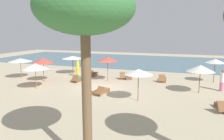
{
  "coord_description": "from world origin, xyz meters",
  "views": [
    {
      "loc": [
        6.38,
        -15.7,
        4.59
      ],
      "look_at": [
        0.09,
        2.5,
        1.1
      ],
      "focal_mm": 34.07,
      "sensor_mm": 36.0,
      "label": 1
    }
  ],
  "objects_px": {
    "person_0": "(222,81)",
    "person_1": "(78,68)",
    "lounger_1": "(94,74)",
    "palm_0": "(85,10)",
    "umbrella_7": "(215,61)",
    "lounger_5": "(78,79)",
    "lounger_3": "(163,79)",
    "umbrella_4": "(139,72)",
    "lounger_4": "(101,91)",
    "surfboard": "(52,69)",
    "umbrella_1": "(43,60)",
    "umbrella_0": "(73,57)",
    "umbrella_2": "(35,66)",
    "lounger_0": "(224,108)",
    "umbrella_6": "(201,68)",
    "umbrella_3": "(108,59)",
    "umbrella_5": "(20,60)",
    "lounger_2": "(127,77)"
  },
  "relations": [
    {
      "from": "person_0",
      "to": "person_1",
      "type": "bearing_deg",
      "value": 175.68
    },
    {
      "from": "person_1",
      "to": "lounger_1",
      "type": "bearing_deg",
      "value": 42.57
    },
    {
      "from": "palm_0",
      "to": "umbrella_7",
      "type": "bearing_deg",
      "value": 69.91
    },
    {
      "from": "lounger_1",
      "to": "lounger_5",
      "type": "distance_m",
      "value": 2.74
    },
    {
      "from": "lounger_1",
      "to": "lounger_3",
      "type": "bearing_deg",
      "value": -1.24
    },
    {
      "from": "umbrella_4",
      "to": "lounger_5",
      "type": "height_order",
      "value": "umbrella_4"
    },
    {
      "from": "lounger_4",
      "to": "person_0",
      "type": "height_order",
      "value": "person_0"
    },
    {
      "from": "lounger_5",
      "to": "palm_0",
      "type": "relative_size",
      "value": 0.28
    },
    {
      "from": "lounger_3",
      "to": "lounger_4",
      "type": "xyz_separation_m",
      "value": [
        -3.98,
        -5.67,
        -0.0
      ]
    },
    {
      "from": "umbrella_7",
      "to": "surfboard",
      "type": "height_order",
      "value": "umbrella_7"
    },
    {
      "from": "umbrella_1",
      "to": "palm_0",
      "type": "height_order",
      "value": "palm_0"
    },
    {
      "from": "umbrella_0",
      "to": "lounger_1",
      "type": "bearing_deg",
      "value": -2.62
    },
    {
      "from": "umbrella_2",
      "to": "lounger_1",
      "type": "bearing_deg",
      "value": 69.79
    },
    {
      "from": "lounger_3",
      "to": "person_1",
      "type": "relative_size",
      "value": 0.91
    },
    {
      "from": "umbrella_0",
      "to": "umbrella_1",
      "type": "xyz_separation_m",
      "value": [
        -0.79,
        -4.03,
        0.13
      ]
    },
    {
      "from": "lounger_0",
      "to": "lounger_3",
      "type": "height_order",
      "value": "lounger_3"
    },
    {
      "from": "umbrella_7",
      "to": "lounger_0",
      "type": "bearing_deg",
      "value": -91.77
    },
    {
      "from": "lounger_4",
      "to": "person_1",
      "type": "height_order",
      "value": "person_1"
    },
    {
      "from": "lounger_1",
      "to": "lounger_4",
      "type": "distance_m",
      "value": 6.63
    },
    {
      "from": "surfboard",
      "to": "lounger_3",
      "type": "bearing_deg",
      "value": -7.41
    },
    {
      "from": "umbrella_4",
      "to": "person_0",
      "type": "bearing_deg",
      "value": 38.39
    },
    {
      "from": "umbrella_6",
      "to": "surfboard",
      "type": "xyz_separation_m",
      "value": [
        -16.42,
        4.88,
        -1.87
      ]
    },
    {
      "from": "umbrella_3",
      "to": "person_1",
      "type": "bearing_deg",
      "value": 170.39
    },
    {
      "from": "umbrella_1",
      "to": "umbrella_5",
      "type": "relative_size",
      "value": 0.98
    },
    {
      "from": "umbrella_0",
      "to": "umbrella_1",
      "type": "relative_size",
      "value": 1.02
    },
    {
      "from": "umbrella_4",
      "to": "lounger_2",
      "type": "relative_size",
      "value": 1.24
    },
    {
      "from": "person_1",
      "to": "palm_0",
      "type": "distance_m",
      "value": 15.59
    },
    {
      "from": "umbrella_4",
      "to": "palm_0",
      "type": "xyz_separation_m",
      "value": [
        -0.07,
        -7.59,
        3.22
      ]
    },
    {
      "from": "umbrella_4",
      "to": "lounger_0",
      "type": "relative_size",
      "value": 1.23
    },
    {
      "from": "lounger_2",
      "to": "lounger_4",
      "type": "relative_size",
      "value": 0.98
    },
    {
      "from": "lounger_4",
      "to": "person_1",
      "type": "bearing_deg",
      "value": 133.31
    },
    {
      "from": "umbrella_1",
      "to": "umbrella_3",
      "type": "distance_m",
      "value": 5.94
    },
    {
      "from": "lounger_2",
      "to": "person_1",
      "type": "distance_m",
      "value": 5.09
    },
    {
      "from": "lounger_0",
      "to": "lounger_1",
      "type": "distance_m",
      "value": 13.18
    },
    {
      "from": "lounger_4",
      "to": "lounger_3",
      "type": "bearing_deg",
      "value": 54.9
    },
    {
      "from": "umbrella_1",
      "to": "umbrella_2",
      "type": "relative_size",
      "value": 1.06
    },
    {
      "from": "umbrella_2",
      "to": "person_0",
      "type": "distance_m",
      "value": 14.77
    },
    {
      "from": "lounger_2",
      "to": "lounger_3",
      "type": "relative_size",
      "value": 1.05
    },
    {
      "from": "umbrella_3",
      "to": "lounger_2",
      "type": "xyz_separation_m",
      "value": [
        1.47,
        1.58,
        -1.9
      ]
    },
    {
      "from": "person_0",
      "to": "umbrella_2",
      "type": "bearing_deg",
      "value": -163.75
    },
    {
      "from": "umbrella_0",
      "to": "lounger_2",
      "type": "relative_size",
      "value": 1.3
    },
    {
      "from": "umbrella_2",
      "to": "palm_0",
      "type": "xyz_separation_m",
      "value": [
        8.42,
        -7.95,
        3.36
      ]
    },
    {
      "from": "umbrella_1",
      "to": "person_1",
      "type": "height_order",
      "value": "umbrella_1"
    },
    {
      "from": "umbrella_6",
      "to": "palm_0",
      "type": "relative_size",
      "value": 0.35
    },
    {
      "from": "umbrella_6",
      "to": "lounger_5",
      "type": "bearing_deg",
      "value": 176.9
    },
    {
      "from": "umbrella_1",
      "to": "umbrella_6",
      "type": "height_order",
      "value": "umbrella_1"
    },
    {
      "from": "umbrella_6",
      "to": "lounger_5",
      "type": "distance_m",
      "value": 10.68
    },
    {
      "from": "palm_0",
      "to": "surfboard",
      "type": "distance_m",
      "value": 20.73
    },
    {
      "from": "umbrella_4",
      "to": "surfboard",
      "type": "xyz_separation_m",
      "value": [
        -12.46,
        8.2,
        -1.96
      ]
    },
    {
      "from": "lounger_1",
      "to": "palm_0",
      "type": "relative_size",
      "value": 0.28
    }
  ]
}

